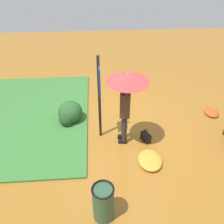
{
  "coord_description": "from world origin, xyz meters",
  "views": [
    {
      "loc": [
        4.99,
        -0.53,
        4.38
      ],
      "look_at": [
        0.16,
        -0.18,
        0.85
      ],
      "focal_mm": 38.67,
      "sensor_mm": 36.0,
      "label": 1
    }
  ],
  "objects": [
    {
      "name": "shrub_cluster",
      "position": [
        -0.63,
        -1.34,
        0.29
      ],
      "size": [
        0.76,
        0.69,
        0.62
      ],
      "color": "#285628",
      "rests_on": "ground_plane"
    },
    {
      "name": "grass_verge",
      "position": [
        -0.92,
        -2.84,
        0.03
      ],
      "size": [
        4.8,
        4.0,
        0.05
      ],
      "color": "#387533",
      "rests_on": "ground_plane"
    },
    {
      "name": "handbag",
      "position": [
        0.35,
        0.7,
        0.13
      ],
      "size": [
        0.33,
        0.25,
        0.37
      ],
      "color": "black",
      "rests_on": "ground_plane"
    },
    {
      "name": "ground_plane",
      "position": [
        0.0,
        0.0,
        0.0
      ],
      "size": [
        18.0,
        18.0,
        0.0
      ],
      "primitive_type": "plane",
      "color": "#9E6623"
    },
    {
      "name": "person_with_umbrella",
      "position": [
        0.37,
        0.13,
        1.55
      ],
      "size": [
        0.96,
        0.96,
        2.04
      ],
      "color": "#2D2823",
      "rests_on": "ground_plane"
    },
    {
      "name": "leaf_pile_near_person",
      "position": [
        -0.69,
        2.92,
        0.06
      ],
      "size": [
        0.51,
        0.41,
        0.11
      ],
      "color": "#B74C1E",
      "rests_on": "ground_plane"
    },
    {
      "name": "leaf_pile_by_bench",
      "position": [
        1.11,
        0.66,
        0.08
      ],
      "size": [
        0.71,
        0.57,
        0.16
      ],
      "color": "gold",
      "rests_on": "ground_plane"
    },
    {
      "name": "info_sign_post",
      "position": [
        0.04,
        -0.47,
        1.44
      ],
      "size": [
        0.44,
        0.07,
        2.3
      ],
      "color": "black",
      "rests_on": "ground_plane"
    },
    {
      "name": "trash_bin",
      "position": [
        2.39,
        -0.5,
        0.42
      ],
      "size": [
        0.42,
        0.42,
        0.83
      ],
      "color": "#2D5138",
      "rests_on": "ground_plane"
    }
  ]
}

